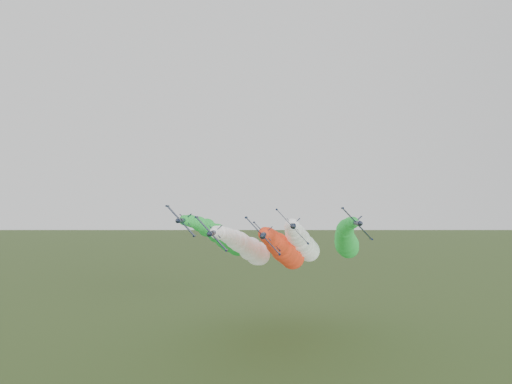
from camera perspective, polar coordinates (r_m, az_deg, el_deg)
jet_lead at (r=143.77m, az=3.21°, el=-6.62°), size 14.46×76.32×17.82m
jet_inner_left at (r=152.57m, az=-0.91°, el=-6.37°), size 14.11×75.97×17.47m
jet_inner_right at (r=149.99m, az=5.29°, el=-5.75°), size 14.24×76.10×17.60m
jet_outer_left at (r=163.53m, az=-3.65°, el=-5.25°), size 14.32×76.18×17.68m
jet_outer_right at (r=162.45m, az=10.28°, el=-5.42°), size 14.36×76.22×17.72m
jet_trail at (r=171.97m, az=3.13°, el=-6.40°), size 14.21×76.07×17.57m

